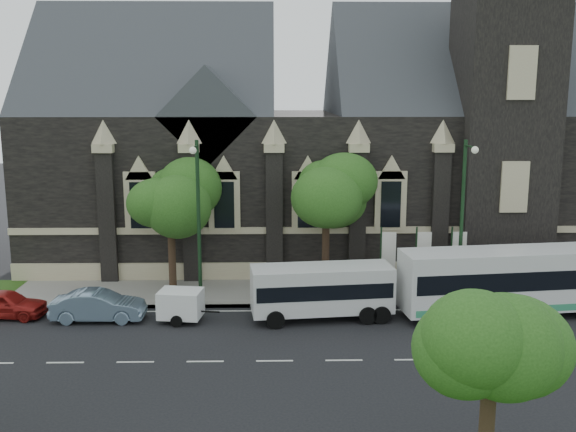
{
  "coord_description": "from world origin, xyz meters",
  "views": [
    {
      "loc": [
        0.05,
        -26.04,
        11.4
      ],
      "look_at": [
        0.7,
        6.0,
        5.23
      ],
      "focal_mm": 40.05,
      "sensor_mm": 36.0,
      "label": 1
    }
  ],
  "objects_px": {
    "street_lamp_near": "(463,214)",
    "banner_flag_center": "(421,255)",
    "shuttle_bus": "(322,289)",
    "banner_flag_left": "(386,255)",
    "box_trailer": "(181,304)",
    "street_lamp_mid": "(198,215)",
    "banner_flag_right": "(456,255)",
    "tree_walk_left": "(174,192)",
    "tree_walk_right": "(330,191)",
    "tree_park_east": "(496,341)",
    "sedan": "(98,306)",
    "tour_coach": "(517,280)",
    "car_far_red": "(5,304)"
  },
  "relations": [
    {
      "from": "street_lamp_near",
      "to": "banner_flag_center",
      "type": "bearing_deg",
      "value": 131.93
    },
    {
      "from": "street_lamp_near",
      "to": "shuttle_bus",
      "type": "height_order",
      "value": "street_lamp_near"
    },
    {
      "from": "banner_flag_left",
      "to": "shuttle_bus",
      "type": "relative_size",
      "value": 0.54
    },
    {
      "from": "box_trailer",
      "to": "street_lamp_mid",
      "type": "bearing_deg",
      "value": 78.64
    },
    {
      "from": "banner_flag_right",
      "to": "street_lamp_near",
      "type": "bearing_deg",
      "value": -98.56
    },
    {
      "from": "street_lamp_near",
      "to": "tree_walk_left",
      "type": "bearing_deg",
      "value": 167.13
    },
    {
      "from": "street_lamp_near",
      "to": "banner_flag_center",
      "type": "relative_size",
      "value": 2.25
    },
    {
      "from": "tree_walk_right",
      "to": "banner_flag_center",
      "type": "distance_m",
      "value": 6.36
    },
    {
      "from": "street_lamp_mid",
      "to": "banner_flag_center",
      "type": "xyz_separation_m",
      "value": [
        12.29,
        1.91,
        -2.73
      ]
    },
    {
      "from": "street_lamp_mid",
      "to": "shuttle_bus",
      "type": "relative_size",
      "value": 1.23
    },
    {
      "from": "tree_park_east",
      "to": "shuttle_bus",
      "type": "bearing_deg",
      "value": 104.41
    },
    {
      "from": "box_trailer",
      "to": "street_lamp_near",
      "type": "bearing_deg",
      "value": 16.08
    },
    {
      "from": "banner_flag_center",
      "to": "sedan",
      "type": "xyz_separation_m",
      "value": [
        -17.23,
        -3.76,
        -1.61
      ]
    },
    {
      "from": "banner_flag_left",
      "to": "sedan",
      "type": "height_order",
      "value": "banner_flag_left"
    },
    {
      "from": "street_lamp_near",
      "to": "tree_walk_right",
      "type": "bearing_deg",
      "value": 151.94
    },
    {
      "from": "tree_park_east",
      "to": "banner_flag_left",
      "type": "relative_size",
      "value": 1.57
    },
    {
      "from": "banner_flag_right",
      "to": "banner_flag_center",
      "type": "bearing_deg",
      "value": 180.0
    },
    {
      "from": "street_lamp_mid",
      "to": "banner_flag_left",
      "type": "height_order",
      "value": "street_lamp_mid"
    },
    {
      "from": "banner_flag_right",
      "to": "tour_coach",
      "type": "distance_m",
      "value": 4.1
    },
    {
      "from": "tree_walk_right",
      "to": "banner_flag_left",
      "type": "xyz_separation_m",
      "value": [
        3.08,
        -1.71,
        -3.43
      ]
    },
    {
      "from": "banner_flag_right",
      "to": "street_lamp_mid",
      "type": "bearing_deg",
      "value": -172.4
    },
    {
      "from": "banner_flag_right",
      "to": "car_far_red",
      "type": "relative_size",
      "value": 0.94
    },
    {
      "from": "tree_walk_right",
      "to": "tree_walk_left",
      "type": "height_order",
      "value": "tree_walk_right"
    },
    {
      "from": "street_lamp_near",
      "to": "tour_coach",
      "type": "relative_size",
      "value": 0.74
    },
    {
      "from": "street_lamp_mid",
      "to": "box_trailer",
      "type": "height_order",
      "value": "street_lamp_mid"
    },
    {
      "from": "tour_coach",
      "to": "tree_park_east",
      "type": "bearing_deg",
      "value": -119.78
    },
    {
      "from": "tree_walk_left",
      "to": "banner_flag_right",
      "type": "distance_m",
      "value": 16.52
    },
    {
      "from": "street_lamp_near",
      "to": "banner_flag_left",
      "type": "bearing_deg",
      "value": 152.82
    },
    {
      "from": "tree_walk_right",
      "to": "banner_flag_left",
      "type": "height_order",
      "value": "tree_walk_right"
    },
    {
      "from": "banner_flag_left",
      "to": "car_far_red",
      "type": "xyz_separation_m",
      "value": [
        -20.19,
        -3.18,
        -1.66
      ]
    },
    {
      "from": "tree_walk_right",
      "to": "car_far_red",
      "type": "bearing_deg",
      "value": -164.04
    },
    {
      "from": "tree_walk_right",
      "to": "tour_coach",
      "type": "relative_size",
      "value": 0.64
    },
    {
      "from": "tree_park_east",
      "to": "banner_flag_right",
      "type": "bearing_deg",
      "value": 77.35
    },
    {
      "from": "sedan",
      "to": "tree_walk_left",
      "type": "bearing_deg",
      "value": -29.65
    },
    {
      "from": "tree_park_east",
      "to": "shuttle_bus",
      "type": "distance_m",
      "value": 15.38
    },
    {
      "from": "tree_walk_left",
      "to": "street_lamp_mid",
      "type": "xyz_separation_m",
      "value": [
        1.8,
        -3.61,
        -0.62
      ]
    },
    {
      "from": "shuttle_bus",
      "to": "banner_flag_left",
      "type": "bearing_deg",
      "value": 37.53
    },
    {
      "from": "box_trailer",
      "to": "sedan",
      "type": "distance_m",
      "value": 4.22
    },
    {
      "from": "tree_walk_right",
      "to": "banner_flag_center",
      "type": "bearing_deg",
      "value": -18.64
    },
    {
      "from": "tree_walk_right",
      "to": "street_lamp_near",
      "type": "xyz_separation_m",
      "value": [
        6.79,
        -3.62,
        -0.71
      ]
    },
    {
      "from": "street_lamp_near",
      "to": "street_lamp_mid",
      "type": "height_order",
      "value": "same"
    },
    {
      "from": "tree_walk_left",
      "to": "street_lamp_near",
      "type": "xyz_separation_m",
      "value": [
        15.8,
        -3.61,
        -0.62
      ]
    },
    {
      "from": "banner_flag_center",
      "to": "shuttle_bus",
      "type": "height_order",
      "value": "banner_flag_center"
    },
    {
      "from": "street_lamp_near",
      "to": "box_trailer",
      "type": "distance_m",
      "value": 15.46
    },
    {
      "from": "tree_walk_left",
      "to": "car_far_red",
      "type": "xyz_separation_m",
      "value": [
        -8.11,
        -4.88,
        -5.01
      ]
    },
    {
      "from": "banner_flag_right",
      "to": "tree_walk_right",
      "type": "bearing_deg",
      "value": 166.4
    },
    {
      "from": "box_trailer",
      "to": "sedan",
      "type": "relative_size",
      "value": 0.67
    },
    {
      "from": "shuttle_bus",
      "to": "car_far_red",
      "type": "distance_m",
      "value": 16.36
    },
    {
      "from": "banner_flag_center",
      "to": "sedan",
      "type": "distance_m",
      "value": 17.71
    },
    {
      "from": "banner_flag_center",
      "to": "tree_walk_right",
      "type": "bearing_deg",
      "value": 161.36
    }
  ]
}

